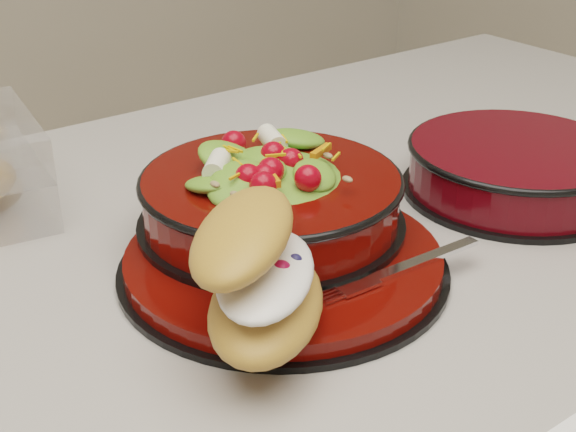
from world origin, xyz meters
TOP-DOWN VIEW (x-y plane):
  - dinner_plate at (-0.16, -0.08)m, footprint 0.29×0.29m
  - salad_bowl at (-0.14, -0.04)m, footprint 0.24×0.24m
  - croissant at (-0.24, -0.16)m, footprint 0.16×0.18m
  - fork at (-0.10, -0.17)m, footprint 0.15×0.02m
  - extra_bowl at (0.12, -0.10)m, footprint 0.23×0.23m

SIDE VIEW (x-z plane):
  - dinner_plate at x=-0.16m, z-range 0.90..0.92m
  - fork at x=-0.10m, z-range 0.92..0.92m
  - extra_bowl at x=0.12m, z-range 0.90..0.96m
  - salad_bowl at x=-0.14m, z-range 0.91..1.01m
  - croissant at x=-0.24m, z-range 0.92..1.01m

